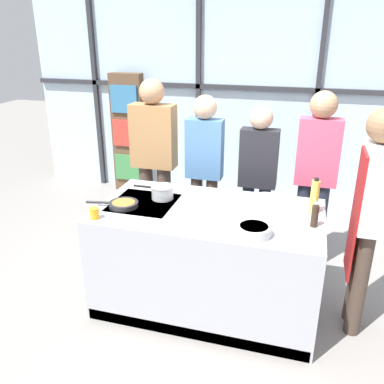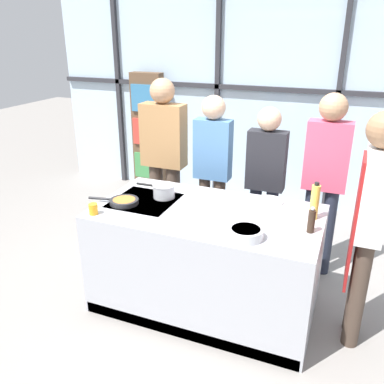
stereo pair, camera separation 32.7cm
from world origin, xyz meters
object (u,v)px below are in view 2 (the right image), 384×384
object	(u,v)px
spectator_far_right	(325,173)
saucepan	(164,191)
oil_bottle	(315,202)
spectator_far_left	(164,154)
juice_glass_near	(93,209)
frying_pan	(123,201)
spectator_center_right	(265,176)
spectator_center_left	(213,164)
chef	(370,216)
white_plate	(269,201)
pepper_grinder	(311,221)
mixing_bowl	(246,233)

from	to	relation	value
spectator_far_right	saucepan	size ratio (longest dim) A/B	4.89
saucepan	oil_bottle	world-z (taller)	oil_bottle
spectator_far_left	juice_glass_near	bearing A→B (deg)	90.42
spectator_far_left	frying_pan	distance (m)	1.04
spectator_center_right	saucepan	xyz separation A→B (m)	(-0.72, -0.78, 0.02)
spectator_far_right	frying_pan	size ratio (longest dim) A/B	4.07
spectator_center_left	juice_glass_near	size ratio (longest dim) A/B	18.93
chef	spectator_far_left	xyz separation A→B (m)	(-2.01, 0.87, -0.01)
spectator_far_left	juice_glass_near	distance (m)	1.30
white_plate	pepper_grinder	xyz separation A→B (m)	(0.39, -0.44, 0.08)
chef	saucepan	distance (m)	1.64
spectator_center_left	spectator_far_right	size ratio (longest dim) A/B	0.95
oil_bottle	white_plate	bearing A→B (deg)	152.96
saucepan	juice_glass_near	distance (m)	0.63
pepper_grinder	spectator_far_left	bearing A→B (deg)	149.36
chef	spectator_center_left	size ratio (longest dim) A/B	1.06
juice_glass_near	oil_bottle	bearing A→B (deg)	19.49
saucepan	white_plate	distance (m)	0.90
white_plate	spectator_center_right	bearing A→B (deg)	105.77
chef	saucepan	bearing A→B (deg)	86.81
spectator_center_right	oil_bottle	world-z (taller)	spectator_center_right
mixing_bowl	oil_bottle	distance (m)	0.65
white_plate	pepper_grinder	size ratio (longest dim) A/B	1.23
spectator_center_left	white_plate	bearing A→B (deg)	142.59
frying_pan	white_plate	bearing A→B (deg)	23.93
spectator_far_left	juice_glass_near	size ratio (longest dim) A/B	20.47
chef	mixing_bowl	bearing A→B (deg)	114.75
spectator_far_right	oil_bottle	bearing A→B (deg)	89.26
spectator_center_left	white_plate	size ratio (longest dim) A/B	6.81
juice_glass_near	spectator_center_right	bearing A→B (deg)	50.28
spectator_center_left	saucepan	world-z (taller)	spectator_center_left
spectator_far_left	spectator_far_right	size ratio (longest dim) A/B	1.03
frying_pan	oil_bottle	xyz separation A→B (m)	(1.50, 0.30, 0.12)
spectator_center_right	spectator_far_right	xyz separation A→B (m)	(0.54, 0.00, 0.10)
spectator_center_left	mixing_bowl	distance (m)	1.40
saucepan	mixing_bowl	bearing A→B (deg)	-27.92
spectator_center_left	saucepan	bearing A→B (deg)	77.50
oil_bottle	juice_glass_near	distance (m)	1.71
spectator_center_left	white_plate	world-z (taller)	spectator_center_left
oil_bottle	juice_glass_near	xyz separation A→B (m)	(-1.61, -0.57, -0.10)
saucepan	pepper_grinder	xyz separation A→B (m)	(1.26, -0.19, 0.03)
spectator_far_left	spectator_center_right	size ratio (longest dim) A/B	1.13
saucepan	oil_bottle	distance (m)	1.25
chef	spectator_far_right	xyz separation A→B (m)	(-0.38, 0.87, -0.02)
frying_pan	mixing_bowl	xyz separation A→B (m)	(1.11, -0.20, 0.02)
spectator_center_right	spectator_center_left	bearing A→B (deg)	-0.00
frying_pan	pepper_grinder	bearing A→B (deg)	2.30
spectator_center_right	frying_pan	xyz separation A→B (m)	(-0.97, -1.03, -0.02)
pepper_grinder	juice_glass_near	world-z (taller)	pepper_grinder
mixing_bowl	juice_glass_near	world-z (taller)	juice_glass_near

